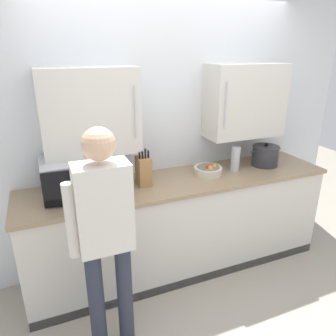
# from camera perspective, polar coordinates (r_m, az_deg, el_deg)

# --- Properties ---
(ground_plane) EXTENTS (9.39, 9.39, 0.00)m
(ground_plane) POSITION_cam_1_polar(r_m,az_deg,el_deg) (2.91, 8.80, -25.21)
(ground_plane) COLOR #9E9384
(back_wall_tiled) EXTENTS (3.99, 0.44, 2.58)m
(back_wall_tiled) POSITION_cam_1_polar(r_m,az_deg,el_deg) (3.06, 0.01, 7.26)
(back_wall_tiled) COLOR silver
(back_wall_tiled) RESTS_ON ground_plane
(counter_unit) EXTENTS (2.88, 0.66, 0.95)m
(counter_unit) POSITION_cam_1_polar(r_m,az_deg,el_deg) (3.12, 2.25, -10.16)
(counter_unit) COLOR beige
(counter_unit) RESTS_ON ground_plane
(microwave_oven) EXTENTS (0.60, 0.44, 0.30)m
(microwave_oven) POSITION_cam_1_polar(r_m,az_deg,el_deg) (2.67, -15.96, -1.57)
(microwave_oven) COLOR #B7BABF
(microwave_oven) RESTS_ON counter_unit
(knife_block) EXTENTS (0.11, 0.15, 0.34)m
(knife_block) POSITION_cam_1_polar(r_m,az_deg,el_deg) (2.76, -4.40, -0.53)
(knife_block) COLOR #A37547
(knife_block) RESTS_ON counter_unit
(thermos_flask) EXTENTS (0.09, 0.09, 0.24)m
(thermos_flask) POSITION_cam_1_polar(r_m,az_deg,el_deg) (3.15, 12.01, 1.62)
(thermos_flask) COLOR #B7BABF
(thermos_flask) RESTS_ON counter_unit
(stock_pot) EXTENTS (0.36, 0.26, 0.23)m
(stock_pot) POSITION_cam_1_polar(r_m,az_deg,el_deg) (3.37, 17.03, 2.14)
(stock_pot) COLOR #2D2D33
(stock_pot) RESTS_ON counter_unit
(fruit_bowl) EXTENTS (0.27, 0.27, 0.10)m
(fruit_bowl) POSITION_cam_1_polar(r_m,az_deg,el_deg) (3.04, 7.22, -0.35)
(fruit_bowl) COLOR beige
(fruit_bowl) RESTS_ON counter_unit
(person_figure) EXTENTS (0.44, 0.52, 1.66)m
(person_figure) POSITION_cam_1_polar(r_m,az_deg,el_deg) (2.10, -11.31, -10.77)
(person_figure) COLOR #282D3D
(person_figure) RESTS_ON ground_plane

